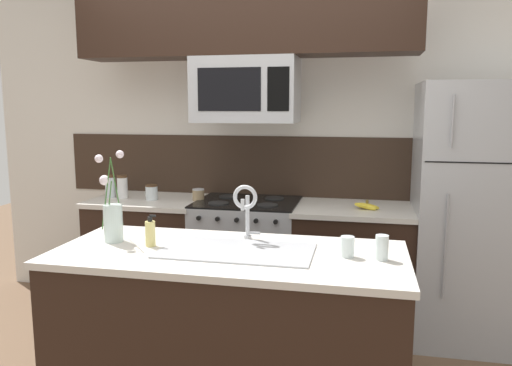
{
  "coord_description": "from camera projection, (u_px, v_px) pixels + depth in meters",
  "views": [
    {
      "loc": [
        0.84,
        -2.67,
        1.62
      ],
      "look_at": [
        0.2,
        0.27,
        1.16
      ],
      "focal_mm": 35.0,
      "sensor_mm": 36.0,
      "label": 1
    }
  ],
  "objects": [
    {
      "name": "rear_partition",
      "position": [
        294.0,
        147.0,
        3.98
      ],
      "size": [
        5.2,
        0.1,
        2.6
      ],
      "primitive_type": "cube",
      "color": "silver",
      "rests_on": "ground"
    },
    {
      "name": "splash_band",
      "position": [
        256.0,
        166.0,
        4.01
      ],
      "size": [
        3.24,
        0.01,
        0.48
      ],
      "primitive_type": "cube",
      "color": "#332319",
      "rests_on": "rear_partition"
    },
    {
      "name": "back_counter_left",
      "position": [
        150.0,
        254.0,
        3.97
      ],
      "size": [
        0.86,
        0.65,
        0.91
      ],
      "color": "black",
      "rests_on": "ground"
    },
    {
      "name": "back_counter_right",
      "position": [
        352.0,
        268.0,
        3.64
      ],
      "size": [
        0.85,
        0.65,
        0.91
      ],
      "color": "black",
      "rests_on": "ground"
    },
    {
      "name": "stove_range",
      "position": [
        247.0,
        260.0,
        3.8
      ],
      "size": [
        0.76,
        0.64,
        0.93
      ],
      "color": "#A8AAAF",
      "rests_on": "ground"
    },
    {
      "name": "microwave",
      "position": [
        246.0,
        90.0,
        3.59
      ],
      "size": [
        0.74,
        0.4,
        0.46
      ],
      "color": "#A8AAAF"
    },
    {
      "name": "upper_cabinet_band",
      "position": [
        244.0,
        13.0,
        3.48
      ],
      "size": [
        2.41,
        0.34,
        0.6
      ],
      "primitive_type": "cube",
      "color": "black"
    },
    {
      "name": "refrigerator",
      "position": [
        476.0,
        214.0,
        3.42
      ],
      "size": [
        0.82,
        0.74,
        1.78
      ],
      "color": "#A8AAAF",
      "rests_on": "ground"
    },
    {
      "name": "storage_jar_tall",
      "position": [
        110.0,
        186.0,
        3.94
      ],
      "size": [
        0.08,
        0.08,
        0.18
      ],
      "color": "silver",
      "rests_on": "back_counter_left"
    },
    {
      "name": "storage_jar_medium",
      "position": [
        122.0,
        187.0,
        3.92
      ],
      "size": [
        0.08,
        0.08,
        0.18
      ],
      "color": "silver",
      "rests_on": "back_counter_left"
    },
    {
      "name": "storage_jar_short",
      "position": [
        152.0,
        192.0,
        3.85
      ],
      "size": [
        0.09,
        0.09,
        0.12
      ],
      "color": "silver",
      "rests_on": "back_counter_left"
    },
    {
      "name": "storage_jar_squat",
      "position": [
        198.0,
        195.0,
        3.81
      ],
      "size": [
        0.09,
        0.09,
        0.09
      ],
      "color": "#997F5B",
      "rests_on": "back_counter_left"
    },
    {
      "name": "banana_bunch",
      "position": [
        367.0,
        206.0,
        3.49
      ],
      "size": [
        0.19,
        0.12,
        0.08
      ],
      "color": "yellow",
      "rests_on": "back_counter_right"
    },
    {
      "name": "island_counter",
      "position": [
        229.0,
        336.0,
        2.55
      ],
      "size": [
        1.75,
        0.77,
        0.91
      ],
      "color": "black",
      "rests_on": "ground"
    },
    {
      "name": "kitchen_sink",
      "position": [
        237.0,
        265.0,
        2.49
      ],
      "size": [
        0.76,
        0.41,
        0.16
      ],
      "color": "#ADAFB5",
      "rests_on": "island_counter"
    },
    {
      "name": "sink_faucet",
      "position": [
        246.0,
        205.0,
        2.64
      ],
      "size": [
        0.14,
        0.14,
        0.31
      ],
      "color": "#B7BABF",
      "rests_on": "island_counter"
    },
    {
      "name": "dish_soap_bottle",
      "position": [
        150.0,
        233.0,
        2.56
      ],
      "size": [
        0.06,
        0.05,
        0.16
      ],
      "color": "#DBCC75",
      "rests_on": "island_counter"
    },
    {
      "name": "drinking_glass",
      "position": [
        347.0,
        247.0,
        2.38
      ],
      "size": [
        0.07,
        0.07,
        0.1
      ],
      "color": "silver",
      "rests_on": "island_counter"
    },
    {
      "name": "spare_glass",
      "position": [
        382.0,
        248.0,
        2.33
      ],
      "size": [
        0.06,
        0.06,
        0.12
      ],
      "color": "silver",
      "rests_on": "island_counter"
    },
    {
      "name": "flower_vase",
      "position": [
        113.0,
        219.0,
        2.64
      ],
      "size": [
        0.14,
        0.18,
        0.48
      ],
      "color": "silver",
      "rests_on": "island_counter"
    }
  ]
}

